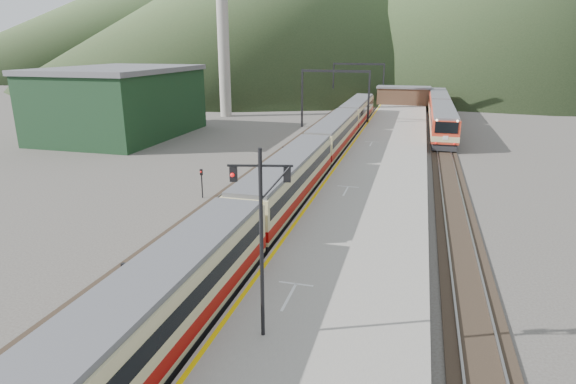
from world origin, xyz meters
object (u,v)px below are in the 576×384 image
(second_train, at_px, (440,111))
(signal_mast, at_px, (261,226))
(worker, at_px, (115,301))
(main_train, at_px, (316,155))

(second_train, xyz_separation_m, signal_mast, (-7.91, -58.49, 3.31))
(second_train, relative_size, worker, 25.63)
(second_train, bearing_deg, main_train, -109.66)
(main_train, relative_size, worker, 48.53)
(signal_mast, relative_size, worker, 4.59)
(signal_mast, bearing_deg, main_train, 97.77)
(second_train, xyz_separation_m, worker, (-14.93, -57.48, -1.23))
(main_train, distance_m, worker, 25.55)
(main_train, bearing_deg, signal_mast, -82.23)
(worker, bearing_deg, main_train, -87.28)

